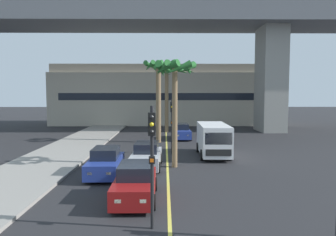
% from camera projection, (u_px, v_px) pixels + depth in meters
% --- Properties ---
extents(sidewalk_left, '(4.80, 80.00, 0.15)m').
position_uv_depth(sidewalk_left, '(32.00, 171.00, 18.75)').
color(sidewalk_left, gray).
rests_on(sidewalk_left, ground).
extents(lane_stripe_center, '(0.14, 56.00, 0.01)m').
position_uv_depth(lane_stripe_center, '(167.00, 148.00, 26.82)').
color(lane_stripe_center, '#DBCC4C').
rests_on(lane_stripe_center, ground).
extents(bridge_overpass, '(64.31, 8.00, 16.84)m').
position_uv_depth(bridge_overpass, '(177.00, 22.00, 38.21)').
color(bridge_overpass, slate).
rests_on(bridge_overpass, ground).
extents(pier_building_backdrop, '(33.65, 8.04, 8.85)m').
position_uv_depth(pier_building_backdrop, '(166.00, 95.00, 48.89)').
color(pier_building_backdrop, '#BCB29E').
rests_on(pier_building_backdrop, ground).
extents(car_queue_front, '(1.95, 4.16, 1.56)m').
position_uv_depth(car_queue_front, '(147.00, 156.00, 19.83)').
color(car_queue_front, '#B7BABF').
rests_on(car_queue_front, ground).
extents(car_queue_second, '(1.85, 4.11, 1.56)m').
position_uv_depth(car_queue_second, '(135.00, 183.00, 13.82)').
color(car_queue_second, maroon).
rests_on(car_queue_second, ground).
extents(car_queue_third, '(1.91, 4.14, 1.56)m').
position_uv_depth(car_queue_third, '(106.00, 163.00, 17.92)').
color(car_queue_third, navy).
rests_on(car_queue_third, ground).
extents(car_queue_fourth, '(1.92, 4.14, 1.56)m').
position_uv_depth(car_queue_fourth, '(181.00, 132.00, 32.49)').
color(car_queue_fourth, navy).
rests_on(car_queue_fourth, ground).
extents(delivery_van, '(2.23, 5.28, 2.36)m').
position_uv_depth(delivery_van, '(213.00, 139.00, 23.47)').
color(delivery_van, white).
rests_on(delivery_van, ground).
extents(traffic_light_median_near, '(0.24, 0.37, 4.20)m').
position_uv_depth(traffic_light_median_near, '(152.00, 150.00, 10.61)').
color(traffic_light_median_near, black).
rests_on(traffic_light_median_near, ground).
extents(traffic_light_median_far, '(0.24, 0.37, 4.20)m').
position_uv_depth(traffic_light_median_far, '(172.00, 118.00, 24.34)').
color(traffic_light_median_far, black).
rests_on(traffic_light_median_far, ground).
extents(palm_tree_near_median, '(2.73, 2.76, 6.71)m').
position_uv_depth(palm_tree_near_median, '(175.00, 78.00, 19.60)').
color(palm_tree_near_median, brown).
rests_on(palm_tree_near_median, ground).
extents(palm_tree_mid_median, '(2.92, 2.93, 7.75)m').
position_uv_depth(palm_tree_mid_median, '(158.00, 78.00, 29.71)').
color(palm_tree_mid_median, brown).
rests_on(palm_tree_mid_median, ground).
extents(palm_tree_far_median, '(3.17, 3.10, 7.92)m').
position_uv_depth(palm_tree_far_median, '(167.00, 79.00, 37.90)').
color(palm_tree_far_median, brown).
rests_on(palm_tree_far_median, ground).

